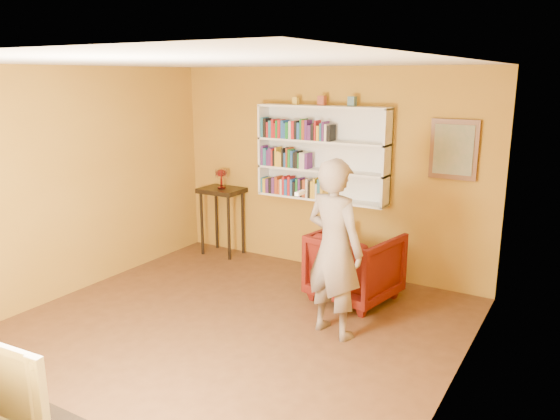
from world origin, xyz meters
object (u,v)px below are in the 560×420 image
object	(u,v)px
bookshelf	(324,153)
console_table	(222,200)
armchair	(355,266)
person	(334,249)
ruby_lustre	(221,175)
television	(4,374)

from	to	relation	value
bookshelf	console_table	distance (m)	1.75
console_table	armchair	xyz separation A→B (m)	(2.36, -0.58, -0.41)
armchair	person	xyz separation A→B (m)	(0.16, -0.94, 0.50)
ruby_lustre	television	distance (m)	4.81
person	television	bearing A→B (deg)	88.90
console_table	ruby_lustre	size ratio (longest dim) A/B	3.61
console_table	television	bearing A→B (deg)	-69.78
bookshelf	ruby_lustre	size ratio (longest dim) A/B	6.53
bookshelf	armchair	xyz separation A→B (m)	(0.80, -0.74, -1.18)
armchair	person	bearing A→B (deg)	110.43
console_table	ruby_lustre	xyz separation A→B (m)	(0.00, -0.00, 0.37)
person	bookshelf	bearing A→B (deg)	-45.21
bookshelf	console_table	world-z (taller)	bookshelf
ruby_lustre	armchair	bearing A→B (deg)	-13.88
bookshelf	ruby_lustre	world-z (taller)	bookshelf
armchair	television	world-z (taller)	television
console_table	ruby_lustre	distance (m)	0.37
console_table	ruby_lustre	bearing A→B (deg)	-57.99
armchair	television	bearing A→B (deg)	90.56
bookshelf	person	size ratio (longest dim) A/B	0.99
console_table	television	xyz separation A→B (m)	(1.66, -4.50, -0.04)
ruby_lustre	armchair	size ratio (longest dim) A/B	0.30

